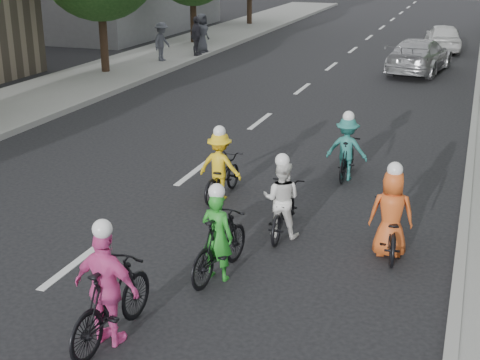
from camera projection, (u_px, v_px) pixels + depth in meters
The scene contains 15 objects.
ground at pixel (76, 263), 11.16m from camera, with size 120.00×120.00×0.00m, color black.
sidewalk_left at pixel (35, 99), 22.54m from camera, with size 4.00×80.00×0.15m, color gray.
curb_left at pixel (85, 103), 21.92m from camera, with size 0.18×80.00×0.18m, color #999993.
curb_right at pixel (473, 137), 18.09m from camera, with size 0.18×80.00×0.18m, color #999993.
cyclist_0 at pixel (219, 242), 10.54m from camera, with size 0.73×1.81×1.60m.
cyclist_1 at pixel (347, 153), 14.97m from camera, with size 0.92×1.53×1.58m.
cyclist_2 at pixel (221, 172), 13.86m from camera, with size 0.95×1.69×1.57m.
cyclist_3 at pixel (282, 206), 12.09m from camera, with size 0.72×1.76×1.57m.
cyclist_4 at pixel (110, 296), 8.78m from camera, with size 0.98×1.90×1.78m.
cyclist_5 at pixel (391, 222), 11.32m from camera, with size 0.84×1.72×1.67m.
follow_car_lead at pixel (419, 56), 27.32m from camera, with size 1.95×4.79×1.39m, color #A2A3A7.
follow_car_trail at pixel (443, 37), 32.91m from camera, with size 1.57×3.91×1.33m, color silver.
spectator_0 at pixel (162, 42), 29.12m from camera, with size 1.07×0.62×1.66m, color #4E4F5B.
spectator_1 at pixel (196, 36), 30.47m from camera, with size 1.03×0.43×1.76m, color #45434F.
spectator_2 at pixel (202, 33), 31.37m from camera, with size 0.88×0.57×1.80m, color #44464F.
Camera 1 is at (5.96, -8.54, 5.05)m, focal length 50.00 mm.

